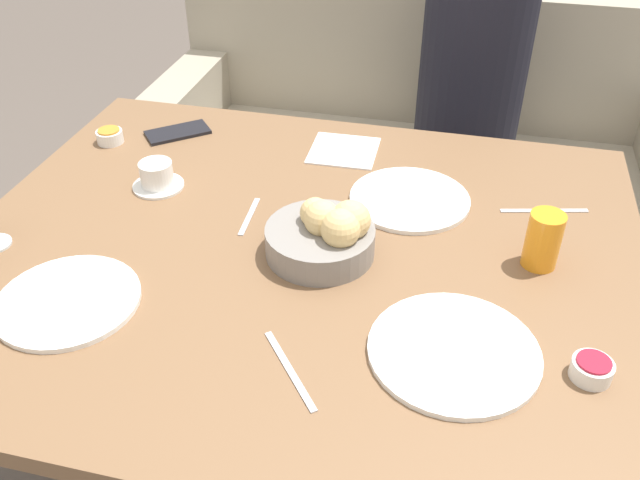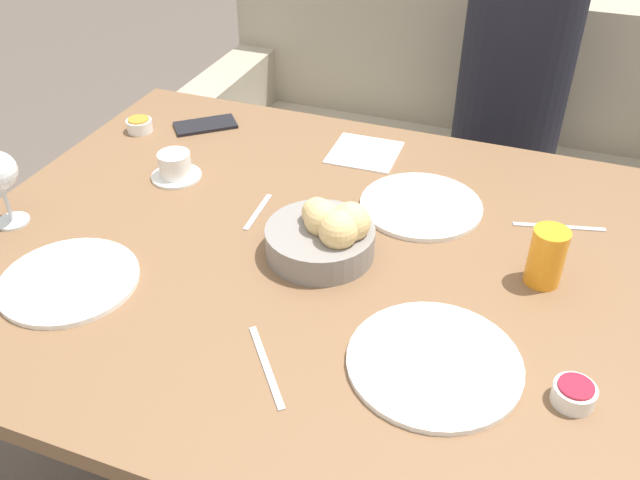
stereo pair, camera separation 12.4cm
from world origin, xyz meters
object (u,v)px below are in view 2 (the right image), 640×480
at_px(plate_near_right, 434,362).
at_px(napkin, 365,153).
at_px(knife_silver, 266,366).
at_px(juice_glass, 547,257).
at_px(jam_bowl_honey, 139,125).
at_px(plate_near_left, 69,281).
at_px(plate_far_center, 421,205).
at_px(coffee_cup, 175,167).
at_px(jam_bowl_berry, 574,394).
at_px(couch, 453,173).
at_px(fork_silver, 559,227).
at_px(seated_person, 502,144).
at_px(bread_basket, 325,234).
at_px(spoon_coffee, 258,212).
at_px(cell_phone, 205,125).

distance_m(plate_near_right, napkin, 0.67).
bearing_deg(napkin, plate_near_right, -63.37).
distance_m(knife_silver, napkin, 0.70).
distance_m(juice_glass, jam_bowl_honey, 1.02).
height_order(plate_near_left, plate_far_center, same).
bearing_deg(napkin, coffee_cup, -144.88).
bearing_deg(jam_bowl_berry, plate_near_left, -177.79).
bearing_deg(jam_bowl_berry, jam_bowl_honey, 153.98).
xyz_separation_m(couch, jam_bowl_berry, (0.39, -1.33, 0.45)).
relative_size(fork_silver, knife_silver, 1.21).
relative_size(plate_far_center, coffee_cup, 2.29).
bearing_deg(coffee_cup, plate_near_right, -28.23).
xyz_separation_m(couch, seated_person, (0.16, -0.15, 0.22)).
distance_m(plate_near_right, knife_silver, 0.26).
relative_size(couch, napkin, 10.82).
distance_m(plate_near_left, juice_glass, 0.83).
relative_size(seated_person, napkin, 7.88).
xyz_separation_m(fork_silver, knife_silver, (-0.39, -0.54, 0.00)).
relative_size(plate_near_right, coffee_cup, 2.46).
relative_size(seated_person, bread_basket, 6.10).
height_order(seated_person, juice_glass, seated_person).
height_order(coffee_cup, napkin, coffee_cup).
bearing_deg(jam_bowl_berry, juice_glass, 104.81).
bearing_deg(juice_glass, jam_bowl_berry, -75.19).
distance_m(bread_basket, jam_bowl_berry, 0.50).
bearing_deg(napkin, juice_glass, -37.78).
height_order(plate_near_right, spoon_coffee, plate_near_right).
bearing_deg(cell_phone, plate_near_left, -83.72).
xyz_separation_m(bread_basket, jam_bowl_berry, (0.45, -0.20, -0.03)).
bearing_deg(knife_silver, fork_silver, 54.50).
bearing_deg(cell_phone, seated_person, 40.63).
bearing_deg(plate_near_left, jam_bowl_honey, 110.75).
relative_size(jam_bowl_berry, fork_silver, 0.35).
distance_m(plate_near_left, napkin, 0.72).
height_order(plate_far_center, juice_glass, juice_glass).
xyz_separation_m(plate_near_right, jam_bowl_berry, (0.20, -0.00, 0.01)).
distance_m(bread_basket, juice_glass, 0.39).
distance_m(fork_silver, napkin, 0.47).
distance_m(juice_glass, spoon_coffee, 0.56).
bearing_deg(juice_glass, knife_silver, -135.87).
height_order(knife_silver, cell_phone, cell_phone).
bearing_deg(jam_bowl_honey, bread_basket, -27.34).
relative_size(couch, plate_far_center, 6.81).
relative_size(coffee_cup, jam_bowl_honey, 1.76).
bearing_deg(plate_far_center, knife_silver, -102.53).
height_order(jam_bowl_honey, napkin, jam_bowl_honey).
bearing_deg(plate_near_left, juice_glass, 21.02).
height_order(jam_bowl_berry, jam_bowl_honey, same).
bearing_deg(plate_near_right, plate_far_center, 106.34).
height_order(plate_near_right, plate_far_center, same).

